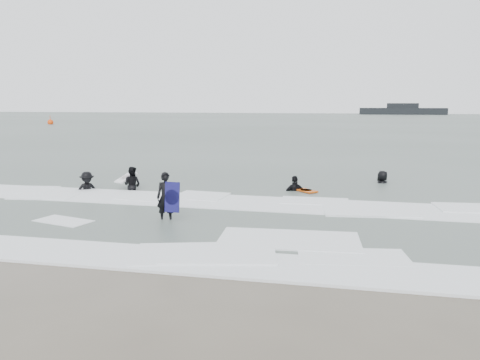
% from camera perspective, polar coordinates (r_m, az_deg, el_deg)
% --- Properties ---
extents(ground, '(320.00, 320.00, 0.00)m').
position_cam_1_polar(ground, '(12.01, -5.40, -9.01)').
color(ground, brown).
rests_on(ground, ground).
extents(sea, '(320.00, 320.00, 0.00)m').
position_cam_1_polar(sea, '(90.96, 10.69, 6.89)').
color(sea, '#47544C').
rests_on(sea, ground).
extents(surfer_centre, '(0.67, 0.52, 1.63)m').
position_cam_1_polar(surfer_centre, '(15.32, -8.94, -5.02)').
color(surfer_centre, black).
rests_on(surfer_centre, ground).
extents(surfer_wading, '(0.86, 0.71, 1.63)m').
position_cam_1_polar(surfer_wading, '(20.79, -12.97, -1.34)').
color(surfer_wading, black).
rests_on(surfer_wading, ground).
extents(surfer_breaker, '(1.25, 1.21, 1.71)m').
position_cam_1_polar(surfer_breaker, '(21.28, -18.10, -1.32)').
color(surfer_breaker, black).
rests_on(surfer_breaker, ground).
extents(surfer_right_near, '(1.17, 0.80, 1.84)m').
position_cam_1_polar(surfer_right_near, '(20.27, 6.72, -1.43)').
color(surfer_right_near, black).
rests_on(surfer_right_near, ground).
extents(surfer_right_far, '(0.96, 1.04, 1.78)m').
position_cam_1_polar(surfer_right_far, '(23.07, 16.95, -0.46)').
color(surfer_right_far, black).
rests_on(surfer_right_far, ground).
extents(surf_foam, '(30.03, 9.06, 0.09)m').
position_cam_1_polar(surf_foam, '(15.42, -1.08, -4.66)').
color(surf_foam, white).
rests_on(surf_foam, ground).
extents(bodyboards, '(8.72, 6.62, 1.25)m').
position_cam_1_polar(bodyboards, '(18.43, -4.46, -0.90)').
color(bodyboards, '#12104D').
rests_on(bodyboards, ground).
extents(buoy, '(1.00, 1.00, 1.65)m').
position_cam_1_polar(buoy, '(88.77, -22.11, 6.54)').
color(buoy, '#E9410A').
rests_on(buoy, ground).
extents(vessel_horizon, '(26.62, 4.75, 3.61)m').
position_cam_1_polar(vessel_horizon, '(160.45, 19.17, 8.01)').
color(vessel_horizon, black).
rests_on(vessel_horizon, ground).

